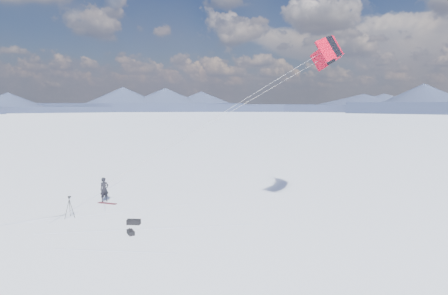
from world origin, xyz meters
The scene contains 9 objects.
ground centered at (0.00, 0.00, 0.00)m, with size 1800.00×1800.00×0.00m, color white.
horizon_hills centered at (0.00, 0.00, 4.13)m, with size 704.00×705.94×9.65m.
snow_tracks centered at (0.33, 0.01, 0.00)m, with size 17.62×10.25×0.01m.
snowkiter centered at (-1.84, 3.17, 0.00)m, with size 0.68×0.45×1.87m, color black.
snowboard centered at (-1.21, 2.80, 0.02)m, with size 1.55×0.29×0.04m, color maroon.
tripod centered at (-0.73, -0.95, 0.94)m, with size 0.65×0.64×1.46m.
gear_bag_a centered at (3.89, -0.02, 0.16)m, with size 0.91×0.68×0.37m.
gear_bag_b centered at (4.96, -1.48, 0.13)m, with size 0.72×0.62×0.30m.
power_kite centered at (13.71, 8.12, 10.86)m, with size 16.97×7.92×10.55m.
Camera 1 is at (19.48, -17.29, 7.48)m, focal length 30.00 mm.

